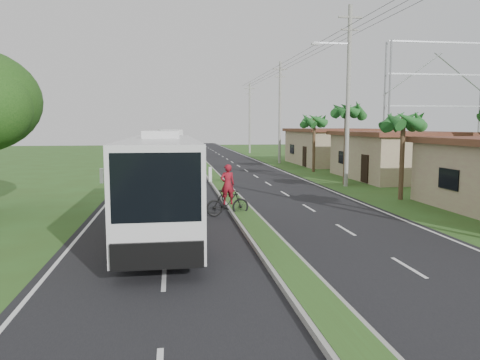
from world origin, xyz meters
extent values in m
plane|color=#334F1D|center=(0.00, 0.00, 0.00)|extent=(180.00, 180.00, 0.00)
cube|color=black|center=(0.00, 20.00, 0.01)|extent=(14.00, 160.00, 0.02)
cube|color=gray|center=(0.00, 20.00, 0.10)|extent=(1.20, 160.00, 0.17)
cube|color=#334F1D|center=(0.00, 20.00, 0.18)|extent=(0.95, 160.00, 0.02)
cube|color=silver|center=(-6.70, 20.00, 0.00)|extent=(0.12, 160.00, 0.01)
cube|color=silver|center=(6.70, 20.00, 0.00)|extent=(0.12, 160.00, 0.01)
cube|color=tan|center=(14.00, 22.00, 1.68)|extent=(7.00, 10.00, 3.35)
cube|color=maroon|center=(14.00, 22.00, 3.51)|extent=(7.60, 10.60, 0.32)
cube|color=tan|center=(14.00, 36.00, 1.75)|extent=(8.00, 11.00, 3.50)
cube|color=maroon|center=(14.00, 36.00, 3.66)|extent=(8.60, 11.60, 0.32)
cylinder|color=#473321|center=(9.40, 12.00, 2.30)|extent=(0.26, 0.26, 4.60)
cylinder|color=#473321|center=(8.80, 19.00, 2.70)|extent=(0.26, 0.26, 5.40)
cylinder|color=#473321|center=(9.30, 28.00, 2.40)|extent=(0.26, 0.26, 4.80)
cylinder|color=gray|center=(8.50, 18.00, 6.00)|extent=(0.28, 0.28, 12.00)
cube|color=gray|center=(8.50, 18.00, 11.20)|extent=(1.60, 0.12, 0.12)
cube|color=gray|center=(8.50, 18.00, 10.40)|extent=(1.20, 0.10, 0.10)
cube|color=gray|center=(7.30, 18.00, 9.50)|extent=(2.40, 0.10, 0.10)
cylinder|color=gray|center=(8.50, 38.00, 5.50)|extent=(0.28, 0.28, 11.00)
cube|color=gray|center=(8.50, 38.00, 10.20)|extent=(1.60, 0.12, 0.12)
cube|color=gray|center=(8.50, 38.00, 9.40)|extent=(1.20, 0.10, 0.10)
cylinder|color=gray|center=(8.50, 58.00, 5.25)|extent=(0.28, 0.28, 10.50)
cube|color=gray|center=(8.50, 58.00, 9.70)|extent=(1.60, 0.12, 0.12)
cube|color=gray|center=(8.50, 58.00, 8.90)|extent=(1.20, 0.10, 0.10)
cylinder|color=gray|center=(17.00, 29.50, 6.00)|extent=(0.18, 0.18, 12.00)
cylinder|color=gray|center=(17.00, 30.50, 6.00)|extent=(0.18, 0.18, 12.00)
cylinder|color=gray|center=(27.00, 30.50, 6.00)|extent=(0.18, 0.18, 12.00)
cube|color=gray|center=(22.00, 30.00, 6.00)|extent=(10.00, 0.14, 0.14)
cube|color=gray|center=(22.00, 30.00, 9.00)|extent=(10.00, 0.14, 0.14)
cube|color=gray|center=(22.00, 30.00, 12.00)|extent=(10.00, 0.14, 0.14)
cube|color=silver|center=(-3.65, 5.55, 2.04)|extent=(2.55, 12.09, 3.17)
cube|color=black|center=(-3.65, 6.16, 2.74)|extent=(2.59, 9.68, 1.27)
cube|color=black|center=(-3.64, -0.43, 2.55)|extent=(2.27, 0.15, 1.78)
cube|color=red|center=(-3.65, 4.34, 1.41)|extent=(2.58, 5.24, 0.55)
cube|color=yellow|center=(-3.65, 5.86, 1.15)|extent=(2.58, 3.03, 0.25)
cube|color=silver|center=(-3.65, 6.76, 3.77)|extent=(1.42, 2.42, 0.28)
cylinder|color=black|center=(-4.78, 1.72, 0.52)|extent=(0.32, 1.05, 1.05)
cylinder|color=black|center=(-2.50, 1.73, 0.52)|extent=(0.32, 1.05, 1.05)
cylinder|color=black|center=(-4.80, 8.77, 0.52)|extent=(0.32, 1.05, 1.05)
cylinder|color=black|center=(-2.52, 8.78, 0.52)|extent=(0.32, 1.05, 1.05)
cube|color=white|center=(-3.55, 53.06, 1.89)|extent=(3.44, 12.53, 3.45)
cube|color=black|center=(-3.59, 53.60, 2.92)|extent=(3.30, 9.31, 1.17)
cube|color=#FD5C19|center=(-3.49, 51.98, 1.23)|extent=(3.10, 6.08, 0.38)
cylinder|color=black|center=(-4.43, 47.88, 0.52)|extent=(0.39, 1.05, 1.03)
cylinder|color=black|center=(-2.06, 48.02, 0.52)|extent=(0.39, 1.05, 1.03)
cylinder|color=black|center=(-5.02, 57.56, 0.52)|extent=(0.39, 1.05, 1.03)
cylinder|color=black|center=(-2.65, 57.70, 0.52)|extent=(0.39, 1.05, 1.03)
imported|color=black|center=(-0.76, 8.54, 0.60)|extent=(2.06, 0.86, 1.20)
imported|color=maroon|center=(-0.76, 8.54, 1.47)|extent=(0.73, 0.54, 1.83)
camera|label=1|loc=(-3.23, -12.31, 4.10)|focal=35.00mm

